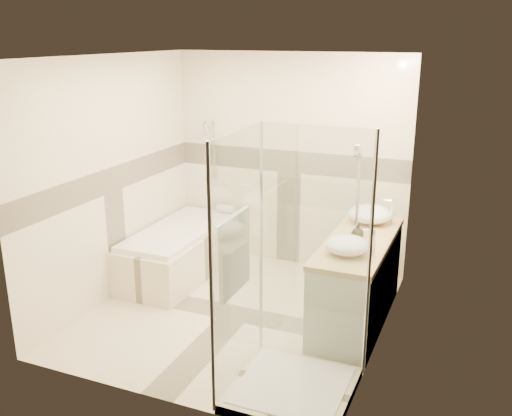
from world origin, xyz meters
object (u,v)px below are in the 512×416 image
at_px(vessel_sink_near, 370,214).
at_px(amenity_bottle_a, 354,237).
at_px(bathtub, 180,249).
at_px(shower_enclosure, 282,329).
at_px(vessel_sink_far, 347,245).
at_px(vanity, 357,281).
at_px(amenity_bottle_b, 358,231).

relative_size(vessel_sink_near, amenity_bottle_a, 3.07).
bearing_deg(amenity_bottle_a, bathtub, 167.00).
relative_size(shower_enclosure, vessel_sink_near, 4.59).
bearing_deg(shower_enclosure, vessel_sink_far, 72.79).
bearing_deg(vanity, vessel_sink_near, 92.11).
distance_m(vessel_sink_far, amenity_bottle_a, 0.25).
xyz_separation_m(vanity, vessel_sink_far, (-0.02, -0.39, 0.50)).
bearing_deg(vessel_sink_far, bathtub, 160.84).
xyz_separation_m(vessel_sink_near, amenity_bottle_b, (0.00, -0.54, -0.01)).
xyz_separation_m(shower_enclosure, vessel_sink_near, (0.27, 1.81, 0.43)).
height_order(vanity, shower_enclosure, shower_enclosure).
height_order(vessel_sink_near, vessel_sink_far, vessel_sink_near).
relative_size(vessel_sink_far, amenity_bottle_b, 2.53).
bearing_deg(vanity, amenity_bottle_b, 170.99).
bearing_deg(vessel_sink_far, shower_enclosure, -107.21).
relative_size(bathtub, vessel_sink_far, 4.38).
relative_size(vessel_sink_near, vessel_sink_far, 1.14).
bearing_deg(amenity_bottle_b, amenity_bottle_a, -90.00).
height_order(bathtub, amenity_bottle_a, amenity_bottle_a).
bearing_deg(amenity_bottle_a, shower_enclosure, -103.58).
bearing_deg(amenity_bottle_b, bathtub, 170.75).
bearing_deg(shower_enclosure, amenity_bottle_a, 76.42).
bearing_deg(vessel_sink_far, vessel_sink_near, 90.00).
bearing_deg(amenity_bottle_b, shower_enclosure, -102.09).
distance_m(bathtub, amenity_bottle_a, 2.27).
distance_m(vanity, shower_enclosure, 1.31).
distance_m(bathtub, vanity, 2.18).
xyz_separation_m(vanity, vessel_sink_near, (-0.02, 0.54, 0.51)).
height_order(vanity, vessel_sink_near, vessel_sink_near).
xyz_separation_m(bathtub, vessel_sink_far, (2.13, -0.74, 0.62)).
relative_size(bathtub, shower_enclosure, 0.83).
height_order(bathtub, vessel_sink_near, vessel_sink_near).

